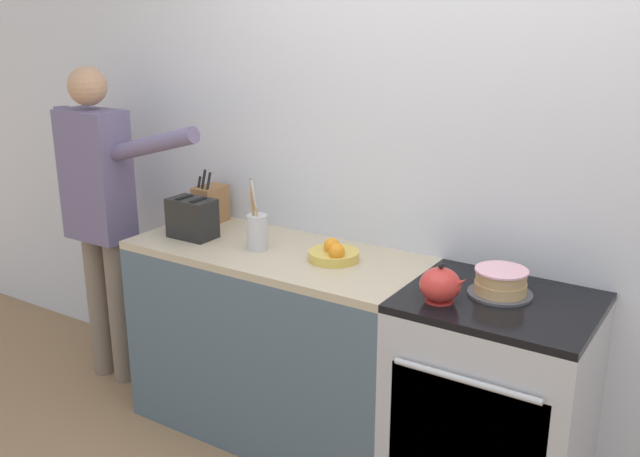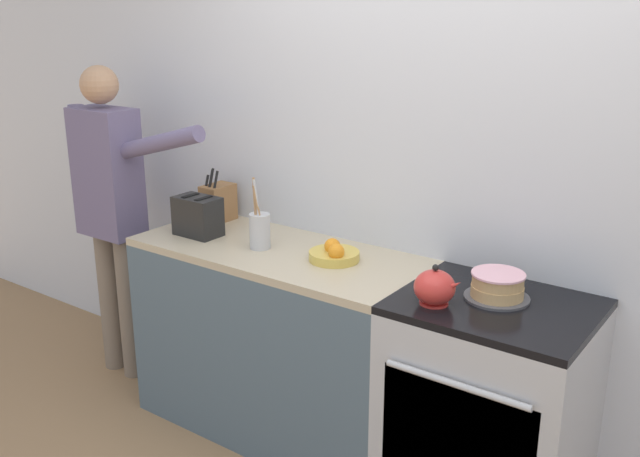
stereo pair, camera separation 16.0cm
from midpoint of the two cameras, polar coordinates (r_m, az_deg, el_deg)
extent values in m
cube|color=silver|center=(2.99, 9.13, 4.82)|extent=(8.00, 0.04, 2.60)
cube|color=#4C6070|center=(3.36, -4.83, -9.30)|extent=(1.35, 0.59, 0.87)
cube|color=#BCAD8E|center=(3.18, -5.04, -2.01)|extent=(1.35, 0.59, 0.03)
cube|color=#B7BABF|center=(2.92, 11.97, -14.00)|extent=(0.71, 0.59, 0.87)
cube|color=black|center=(2.68, 9.68, -16.43)|extent=(0.58, 0.01, 0.48)
cylinder|color=#B7BABF|center=(2.53, 9.74, -11.91)|extent=(0.53, 0.02, 0.02)
cube|color=black|center=(2.71, 12.56, -5.83)|extent=(0.71, 0.59, 0.03)
cylinder|color=#4C4C51|center=(2.74, 12.58, -5.12)|extent=(0.24, 0.24, 0.01)
cylinder|color=tan|center=(2.73, 12.62, -4.62)|extent=(0.19, 0.19, 0.04)
cylinder|color=tan|center=(2.72, 12.67, -3.79)|extent=(0.19, 0.19, 0.04)
cylinder|color=#EFB2C1|center=(2.71, 12.71, -3.30)|extent=(0.20, 0.20, 0.01)
cylinder|color=red|center=(2.65, 7.82, -5.71)|extent=(0.11, 0.11, 0.01)
ellipsoid|color=red|center=(2.63, 7.87, -4.50)|extent=(0.15, 0.15, 0.13)
cone|color=red|center=(2.59, 9.33, -4.34)|extent=(0.07, 0.03, 0.07)
sphere|color=black|center=(2.60, 7.94, -2.94)|extent=(0.02, 0.02, 0.02)
cube|color=olive|center=(3.59, -10.01, 1.90)|extent=(0.11, 0.17, 0.18)
cylinder|color=black|center=(3.56, -10.91, 3.67)|extent=(0.01, 0.03, 0.06)
cylinder|color=black|center=(3.53, -10.59, 3.84)|extent=(0.01, 0.04, 0.09)
cylinder|color=black|center=(3.51, -10.19, 3.76)|extent=(0.01, 0.04, 0.09)
cylinder|color=black|center=(3.58, -10.56, 3.99)|extent=(0.01, 0.04, 0.08)
cylinder|color=#B7BABF|center=(3.17, -6.48, -0.31)|extent=(0.09, 0.09, 0.16)
cylinder|color=#B7BABF|center=(3.12, -6.64, 1.47)|extent=(0.04, 0.02, 0.26)
cylinder|color=#A37A51|center=(3.12, -6.59, 1.25)|extent=(0.05, 0.03, 0.24)
cylinder|color=#A37A51|center=(3.13, -6.87, 1.56)|extent=(0.04, 0.03, 0.27)
cylinder|color=gold|center=(3.03, -0.40, -2.19)|extent=(0.22, 0.22, 0.04)
sphere|color=orange|center=(3.03, -0.56, -1.42)|extent=(0.07, 0.07, 0.07)
sphere|color=orange|center=(2.96, -0.20, -1.86)|extent=(0.07, 0.07, 0.07)
cube|color=black|center=(3.37, -11.53, 0.80)|extent=(0.21, 0.14, 0.18)
cube|color=black|center=(3.38, -12.15, 2.44)|extent=(0.03, 0.10, 0.00)
cube|color=black|center=(3.32, -11.09, 2.25)|extent=(0.03, 0.10, 0.00)
cube|color=black|center=(3.44, -12.95, 1.68)|extent=(0.02, 0.02, 0.01)
cylinder|color=#7A6B5B|center=(4.06, -18.39, -5.84)|extent=(0.11, 0.11, 0.80)
cylinder|color=#7A6B5B|center=(3.94, -16.90, -6.39)|extent=(0.11, 0.11, 0.80)
cube|color=slate|center=(3.78, -18.66, 4.04)|extent=(0.34, 0.20, 0.66)
cylinder|color=slate|center=(3.94, -20.67, 5.06)|extent=(0.08, 0.08, 0.56)
cylinder|color=slate|center=(3.44, -14.67, 6.49)|extent=(0.56, 0.08, 0.22)
sphere|color=tan|center=(3.71, -19.33, 10.70)|extent=(0.19, 0.19, 0.19)
camera|label=1|loc=(0.08, -91.55, -0.49)|focal=40.00mm
camera|label=2|loc=(0.08, 88.45, 0.49)|focal=40.00mm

